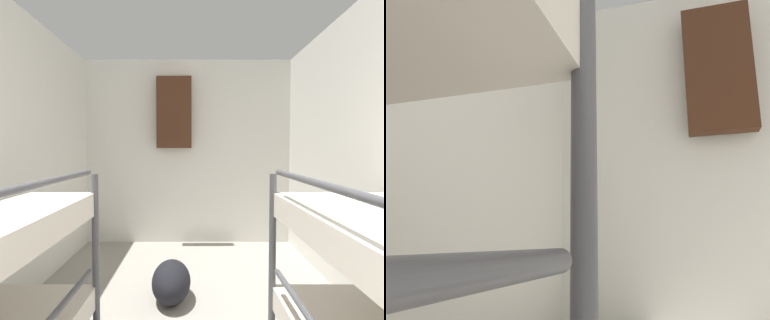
# 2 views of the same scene
# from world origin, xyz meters

# --- Properties ---
(wall_back) EXTENTS (2.79, 0.06, 2.40)m
(wall_back) POSITION_xyz_m (0.00, 4.38, 1.20)
(wall_back) COLOR silver
(wall_back) RESTS_ON ground_plane
(hanging_coat) EXTENTS (0.44, 0.12, 0.90)m
(hanging_coat) POSITION_xyz_m (-0.18, 4.23, 1.70)
(hanging_coat) COLOR #472819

